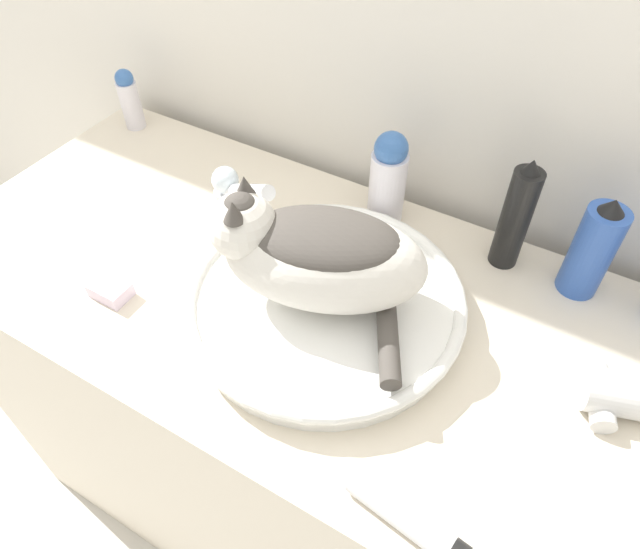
% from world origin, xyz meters
% --- Properties ---
extents(vanity_counter, '(1.24, 0.57, 0.84)m').
position_xyz_m(vanity_counter, '(0.00, 0.29, 0.42)').
color(vanity_counter, beige).
rests_on(vanity_counter, ground_plane).
extents(sink_basin, '(0.41, 0.41, 0.05)m').
position_xyz_m(sink_basin, '(0.06, 0.27, 0.87)').
color(sink_basin, white).
rests_on(sink_basin, vanity_counter).
extents(cat, '(0.32, 0.24, 0.17)m').
position_xyz_m(cat, '(0.05, 0.26, 0.97)').
color(cat, silver).
rests_on(cat, sink_basin).
extents(faucet, '(0.15, 0.08, 0.16)m').
position_xyz_m(faucet, '(-0.16, 0.35, 0.92)').
color(faucet, silver).
rests_on(faucet, vanity_counter).
extents(hairspray_can_black, '(0.05, 0.05, 0.20)m').
position_xyz_m(hairspray_can_black, '(0.26, 0.51, 0.93)').
color(hairspray_can_black, black).
rests_on(hairspray_can_black, vanity_counter).
extents(deodorant_stick, '(0.04, 0.04, 0.13)m').
position_xyz_m(deodorant_stick, '(-0.54, 0.51, 0.90)').
color(deodorant_stick, silver).
rests_on(deodorant_stick, vanity_counter).
extents(lotion_bottle_white, '(0.06, 0.06, 0.17)m').
position_xyz_m(lotion_bottle_white, '(0.04, 0.51, 0.93)').
color(lotion_bottle_white, silver).
rests_on(lotion_bottle_white, vanity_counter).
extents(spray_bottle_trigger, '(0.06, 0.06, 0.17)m').
position_xyz_m(spray_bottle_trigger, '(0.37, 0.51, 0.92)').
color(spray_bottle_trigger, '#335BB7').
rests_on(spray_bottle_trigger, vanity_counter).
extents(cream_tube, '(0.15, 0.05, 0.03)m').
position_xyz_m(cream_tube, '(0.30, 0.04, 0.86)').
color(cream_tube, silver).
rests_on(cream_tube, vanity_counter).
extents(soap_bar, '(0.06, 0.04, 0.02)m').
position_xyz_m(soap_bar, '(-0.24, 0.13, 0.85)').
color(soap_bar, silver).
rests_on(soap_bar, vanity_counter).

